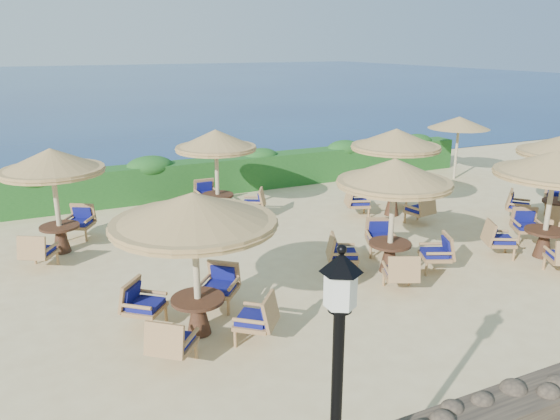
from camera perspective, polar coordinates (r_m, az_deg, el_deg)
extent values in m
plane|color=beige|center=(13.72, 8.22, -4.73)|extent=(120.00, 120.00, 0.00)
plane|color=navy|center=(81.03, -20.77, 12.40)|extent=(160.00, 160.00, 0.00)
cube|color=#184A19|center=(19.66, -3.31, 3.93)|extent=(18.00, 0.90, 1.20)
cylinder|color=silver|center=(4.90, 6.34, -8.05)|extent=(0.30, 0.30, 0.36)
cone|color=black|center=(4.80, 6.43, -5.46)|extent=(0.40, 0.40, 0.18)
cylinder|color=#C8B58D|center=(22.09, 17.95, 5.91)|extent=(0.10, 0.10, 2.20)
cone|color=olive|center=(21.92, 18.21, 8.68)|extent=(2.30, 2.30, 0.45)
cylinder|color=#C8B58D|center=(9.73, -8.73, -6.46)|extent=(0.12, 0.12, 2.40)
cone|color=olive|center=(9.33, -9.05, 0.20)|extent=(2.90, 2.90, 0.55)
cylinder|color=olive|center=(9.41, -8.97, -1.43)|extent=(2.84, 2.84, 0.14)
cylinder|color=#432618|center=(9.95, -8.59, -9.21)|extent=(0.96, 0.96, 0.06)
cone|color=#432618|center=(10.11, -8.50, -10.99)|extent=(0.44, 0.44, 0.64)
cylinder|color=#C8B58D|center=(12.51, 11.57, -1.23)|extent=(0.12, 0.12, 2.40)
cone|color=olive|center=(12.20, 11.90, 4.04)|extent=(2.57, 2.57, 0.55)
cylinder|color=olive|center=(12.26, 11.82, 2.76)|extent=(2.52, 2.52, 0.14)
cylinder|color=#432618|center=(12.68, 11.44, -3.47)|extent=(0.96, 0.96, 0.06)
cone|color=#432618|center=(12.81, 11.34, -4.93)|extent=(0.44, 0.44, 0.64)
cylinder|color=#C8B58D|center=(14.61, 26.24, -0.04)|extent=(0.12, 0.12, 2.40)
cone|color=olive|center=(14.34, 26.85, 4.47)|extent=(2.79, 2.79, 0.55)
cylinder|color=olive|center=(14.40, 26.71, 3.39)|extent=(2.73, 2.73, 0.14)
cylinder|color=#432618|center=(14.75, 25.98, -1.97)|extent=(0.96, 0.96, 0.06)
cone|color=#432618|center=(14.86, 25.81, -3.25)|extent=(0.44, 0.44, 0.64)
cylinder|color=#C8B58D|center=(14.49, -22.28, 0.33)|extent=(0.12, 0.12, 2.40)
cone|color=olive|center=(14.22, -22.81, 4.89)|extent=(2.48, 2.48, 0.55)
cylinder|color=olive|center=(14.28, -22.68, 3.79)|extent=(2.43, 2.43, 0.14)
cylinder|color=#432618|center=(14.64, -22.05, -1.61)|extent=(0.96, 0.96, 0.06)
cone|color=#432618|center=(14.75, -21.90, -2.90)|extent=(0.44, 0.44, 0.64)
cylinder|color=#C8B58D|center=(16.36, -6.59, 3.32)|extent=(0.12, 0.12, 2.40)
cone|color=olive|center=(16.12, -6.74, 7.40)|extent=(2.39, 2.39, 0.55)
cylinder|color=olive|center=(16.17, -6.70, 6.42)|extent=(2.34, 2.34, 0.14)
cylinder|color=#432618|center=(16.49, -6.53, 1.56)|extent=(0.96, 0.96, 0.06)
cone|color=#432618|center=(16.59, -6.49, 0.40)|extent=(0.44, 0.44, 0.64)
cylinder|color=#C8B58D|center=(16.77, 11.80, 3.41)|extent=(0.12, 0.12, 2.40)
cone|color=olive|center=(16.54, 12.04, 7.38)|extent=(2.66, 2.66, 0.55)
cylinder|color=olive|center=(16.58, 11.98, 6.43)|extent=(2.61, 2.61, 0.14)
cylinder|color=#432618|center=(16.90, 11.69, 1.69)|extent=(0.96, 0.96, 0.06)
cone|color=#432618|center=(16.99, 11.62, 0.55)|extent=(0.44, 0.44, 0.64)
cylinder|color=#432618|center=(17.63, 27.21, 0.77)|extent=(0.96, 0.96, 0.06)
cone|color=#432618|center=(17.72, 27.06, -0.32)|extent=(0.44, 0.44, 0.64)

